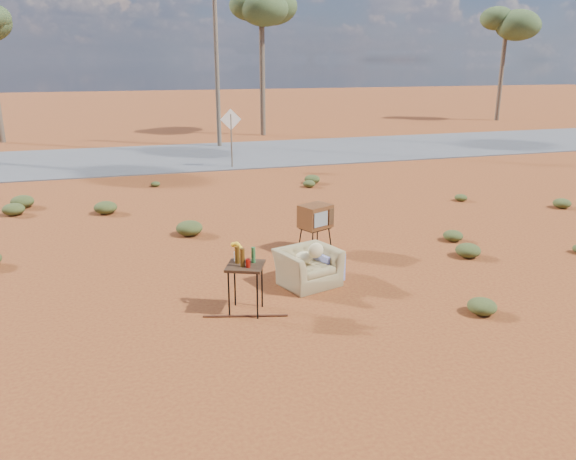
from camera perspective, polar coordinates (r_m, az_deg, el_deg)
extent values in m
plane|color=brown|center=(9.80, -0.48, -6.57)|extent=(140.00, 140.00, 0.00)
cube|color=#565659|center=(24.08, -10.63, 7.34)|extent=(140.00, 7.00, 0.04)
imported|color=olive|center=(10.08, 2.03, -3.18)|extent=(1.17, 0.93, 0.89)
ellipsoid|color=#D9C285|center=(10.06, 1.66, -2.77)|extent=(0.32, 0.32, 0.19)
ellipsoid|color=#D9C285|center=(9.89, 2.85, -2.09)|extent=(0.28, 0.14, 0.28)
cube|color=navy|center=(10.48, 3.82, -3.48)|extent=(0.60, 0.76, 0.52)
cube|color=black|center=(11.85, 2.78, 0.21)|extent=(0.68, 0.61, 0.03)
cylinder|color=black|center=(11.62, 2.51, -1.42)|extent=(0.03, 0.03, 0.50)
cylinder|color=black|center=(11.96, 4.30, -0.92)|extent=(0.03, 0.03, 0.50)
cylinder|color=black|center=(11.89, 1.22, -0.97)|extent=(0.03, 0.03, 0.50)
cylinder|color=black|center=(12.22, 3.00, -0.49)|extent=(0.03, 0.03, 0.50)
cube|color=brown|center=(11.77, 2.80, 1.41)|extent=(0.77, 0.70, 0.48)
cube|color=gray|center=(11.54, 3.35, 1.08)|extent=(0.35, 0.17, 0.30)
cube|color=#472D19|center=(11.75, 4.42, 1.34)|extent=(0.14, 0.08, 0.34)
cube|color=#382314|center=(8.88, -4.37, -3.66)|extent=(0.74, 0.74, 0.05)
cylinder|color=black|center=(8.87, -6.03, -6.49)|extent=(0.03, 0.03, 0.79)
cylinder|color=black|center=(8.78, -3.14, -6.65)|extent=(0.03, 0.03, 0.79)
cylinder|color=black|center=(9.27, -5.42, -5.40)|extent=(0.03, 0.03, 0.79)
cylinder|color=black|center=(9.19, -2.66, -5.54)|extent=(0.03, 0.03, 0.79)
cylinder|color=#4B2E0C|center=(8.90, -5.18, -2.47)|extent=(0.08, 0.08, 0.29)
cylinder|color=#4B2E0C|center=(8.74, -4.65, -2.75)|extent=(0.07, 0.07, 0.32)
cylinder|color=#285E2B|center=(8.91, -3.54, -2.49)|extent=(0.07, 0.07, 0.27)
cylinder|color=#A9160D|center=(8.73, -4.09, -3.35)|extent=(0.07, 0.07, 0.15)
cylinder|color=silver|center=(9.03, -5.23, -2.64)|extent=(0.09, 0.09, 0.16)
ellipsoid|color=yellow|center=(8.98, -5.26, -1.62)|extent=(0.18, 0.18, 0.14)
cylinder|color=#4D2114|center=(9.01, -4.35, -8.69)|extent=(1.31, 0.38, 0.04)
cylinder|color=brown|center=(21.21, -5.77, 8.96)|extent=(0.06, 0.06, 2.00)
cube|color=silver|center=(21.12, -5.83, 11.11)|extent=(0.78, 0.04, 0.78)
cylinder|color=brown|center=(30.57, -2.63, 16.13)|extent=(0.28, 0.28, 7.00)
ellipsoid|color=#475C2F|center=(30.68, -2.71, 21.74)|extent=(3.20, 3.20, 2.20)
cylinder|color=brown|center=(40.82, 20.89, 14.93)|extent=(0.28, 0.28, 6.50)
ellipsoid|color=#475C2F|center=(40.86, 21.31, 18.77)|extent=(3.20, 3.20, 2.20)
cylinder|color=brown|center=(26.51, -7.28, 16.99)|extent=(0.20, 0.20, 8.00)
ellipsoid|color=#3F4B20|center=(13.12, 16.42, -0.55)|extent=(0.44, 0.44, 0.24)
ellipsoid|color=#3F4B20|center=(15.59, -18.05, 2.19)|extent=(0.60, 0.60, 0.33)
ellipsoid|color=#3F4B20|center=(16.94, 17.15, 3.17)|extent=(0.36, 0.36, 0.20)
ellipsoid|color=#3F4B20|center=(17.99, 2.16, 4.72)|extent=(0.40, 0.40, 0.22)
ellipsoid|color=#3F4B20|center=(18.55, -13.31, 4.57)|extent=(0.30, 0.30, 0.17)
ellipsoid|color=#3F4B20|center=(17.14, 26.07, 2.46)|extent=(0.48, 0.48, 0.26)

